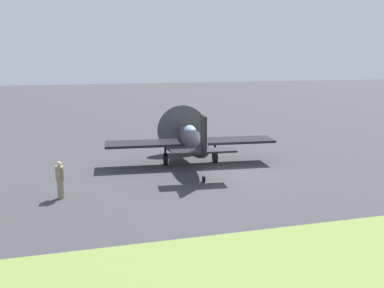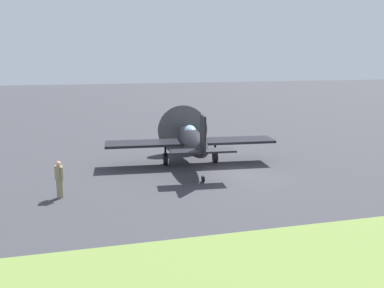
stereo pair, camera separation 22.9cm
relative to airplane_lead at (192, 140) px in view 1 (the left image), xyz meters
The scene contains 3 objects.
ground_plane 3.47m from the airplane_lead, 66.81° to the right, with size 160.00×160.00×0.00m, color #38383D.
airplane_lead is the anchor object (origin of this frame).
ground_crew_chief 8.48m from the airplane_lead, 150.16° to the right, with size 0.39×0.55×1.73m.
Camera 1 is at (-7.67, -20.80, 6.40)m, focal length 39.73 mm.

